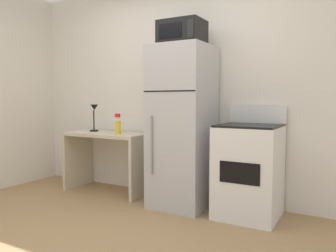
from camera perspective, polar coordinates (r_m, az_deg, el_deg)
The scene contains 8 objects.
ground_plane at distance 2.89m, azimuth -14.35°, elevation -19.36°, with size 12.00×12.00×0.00m, color #9E7A51.
wall_back_white at distance 4.04m, azimuth 2.29°, elevation 6.45°, with size 5.00×0.10×2.60m, color silver.
desk at distance 4.29m, azimuth -10.19°, elevation -4.21°, with size 1.09×0.52×0.75m.
desk_lamp at distance 4.43m, azimuth -12.53°, elevation 2.17°, with size 0.14×0.12×0.35m.
spray_bottle at distance 4.02m, azimuth -8.54°, elevation -0.02°, with size 0.06×0.06×0.25m.
refrigerator at distance 3.61m, azimuth 2.51°, elevation -0.18°, with size 0.60×0.65×1.74m.
microwave at distance 3.65m, azimuth 2.42°, elevation 15.61°, with size 0.46×0.35×0.26m.
oven_range at distance 3.42m, azimuth 13.66°, elevation -7.36°, with size 0.59×0.61×1.10m.
Camera 1 is at (1.85, -1.89, 1.16)m, focal length 35.57 mm.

